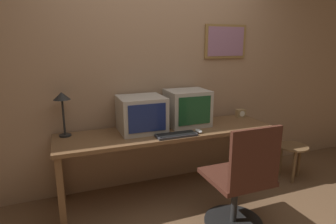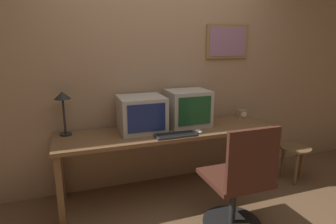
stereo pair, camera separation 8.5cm
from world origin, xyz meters
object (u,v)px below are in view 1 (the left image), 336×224
Objects in this scene: office_chair at (240,186)px; monitor_left at (141,114)px; mouse_near_keyboard at (199,131)px; side_stool at (292,153)px; desk_lamp at (62,101)px; desk_clock at (241,113)px; monitor_right at (187,108)px; keyboard_main at (176,135)px.

monitor_left is at bearing 124.52° from office_chair.
mouse_near_keyboard is 0.26× the size of side_stool.
mouse_near_keyboard is 0.25× the size of desk_lamp.
desk_clock is at bearing 25.63° from mouse_near_keyboard.
monitor_right reaches higher than monitor_left.
office_chair is (0.34, -0.59, -0.31)m from keyboard_main.
mouse_near_keyboard is at bearing 98.33° from office_chair.
monitor_right is at bearing 50.33° from keyboard_main.
mouse_near_keyboard is 0.96× the size of desk_clock.
desk_clock is at bearing -0.22° from desk_lamp.
desk_lamp reaches higher than desk_clock.
monitor_right is at bearing 88.47° from mouse_near_keyboard.
desk_clock is at bearing 137.77° from side_stool.
desk_lamp is (-1.26, 0.37, 0.33)m from mouse_near_keyboard.
keyboard_main is 3.55× the size of desk_clock.
mouse_near_keyboard is 0.85m from desk_clock.
mouse_near_keyboard is 1.29m from side_stool.
side_stool is (0.46, -0.42, -0.43)m from desk_clock.
desk_clock reaches higher than side_stool.
desk_lamp is (-1.01, 0.39, 0.33)m from keyboard_main.
monitor_left reaches higher than office_chair.
office_chair reaches higher than mouse_near_keyboard.
desk_lamp is 1.79m from office_chair.
monitor_right is at bearing -174.62° from desk_clock.
mouse_near_keyboard is 0.69m from office_chair.
desk_clock is (1.28, 0.10, -0.13)m from monitor_left.
side_stool is (1.21, -0.34, -0.57)m from monitor_right.
keyboard_main is at bearing 120.01° from office_chair.
desk_lamp is (-2.02, 0.01, 0.30)m from desk_clock.
desk_clock is 0.12× the size of office_chair.
monitor_left is 0.77m from desk_lamp.
keyboard_main is at bearing -175.63° from mouse_near_keyboard.
keyboard_main is 1.09m from desk_clock.
desk_clock is at bearing 4.27° from monitor_left.
monitor_left is 1.17m from office_chair.
keyboard_main is 0.75m from office_chair.
monitor_left is 1.86m from side_stool.
keyboard_main is 0.93× the size of desk_lamp.
office_chair is at bearing -55.48° from monitor_left.
mouse_near_keyboard reaches higher than side_stool.
side_stool is at bearing -1.15° from keyboard_main.
office_chair is at bearing -81.67° from mouse_near_keyboard.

